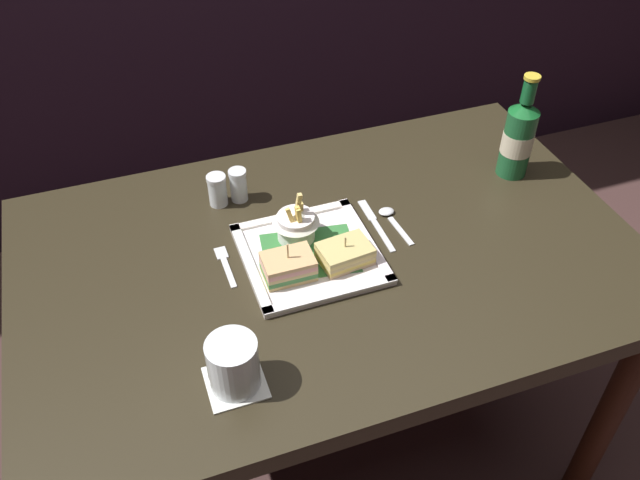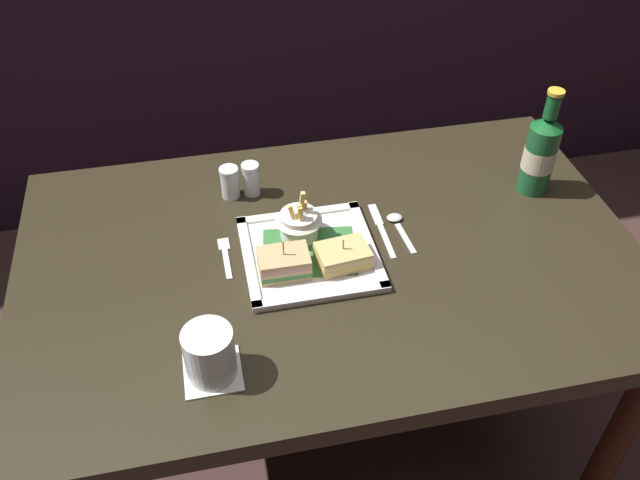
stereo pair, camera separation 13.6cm
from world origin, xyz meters
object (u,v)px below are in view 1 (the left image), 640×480
sandwich_half_right (345,254)px  beer_bottle (518,137)px  knife (375,223)px  fork (225,264)px  salt_shaker (218,192)px  square_plate (310,255)px  sandwich_half_left (288,266)px  dining_table (330,282)px  pepper_shaker (239,187)px  fries_cup (296,223)px  spoon (390,217)px  water_glass (234,367)px

sandwich_half_right → beer_bottle: size_ratio=0.43×
sandwich_half_right → knife: size_ratio=0.61×
fork → salt_shaker: salt_shaker is taller
square_plate → fork: square_plate is taller
sandwich_half_left → sandwich_half_right: 0.12m
dining_table → square_plate: size_ratio=4.76×
knife → pepper_shaker: size_ratio=2.28×
dining_table → beer_bottle: bearing=13.1°
square_plate → knife: bearing=17.8°
sandwich_half_left → salt_shaker: bearing=105.2°
beer_bottle → square_plate: bearing=-167.7°
fries_cup → spoon: (0.22, 0.00, -0.05)m
dining_table → fork: (-0.22, 0.04, 0.09)m
beer_bottle → pepper_shaker: (-0.64, 0.12, -0.07)m
fork → dining_table: bearing=-9.4°
sandwich_half_left → fork: size_ratio=0.81×
dining_table → knife: bearing=22.8°
beer_bottle → salt_shaker: (-0.69, 0.12, -0.07)m
square_plate → beer_bottle: bearing=12.3°
spoon → fork: bearing=-176.7°
dining_table → sandwich_half_left: sandwich_half_left is taller
sandwich_half_left → spoon: sandwich_half_left is taller
water_glass → square_plate: bearing=49.0°
water_glass → spoon: size_ratio=0.76×
knife → beer_bottle: bearing=9.8°
square_plate → sandwich_half_left: size_ratio=2.70×
knife → salt_shaker: salt_shaker is taller
dining_table → fries_cup: bearing=136.1°
square_plate → fries_cup: bearing=101.1°
dining_table → square_plate: (-0.05, -0.00, 0.10)m
sandwich_half_right → water_glass: water_glass is taller
dining_table → pepper_shaker: (-0.13, 0.24, 0.12)m
sandwich_half_right → fork: size_ratio=0.89×
pepper_shaker → sandwich_half_left: bearing=-84.3°
sandwich_half_right → fries_cup: 0.12m
knife → pepper_shaker: pepper_shaker is taller
beer_bottle → knife: 0.40m
square_plate → water_glass: water_glass is taller
sandwich_half_left → water_glass: water_glass is taller
square_plate → pepper_shaker: 0.25m
sandwich_half_right → spoon: size_ratio=0.85×
knife → salt_shaker: 0.36m
sandwich_half_right → knife: (0.11, 0.10, -0.03)m
beer_bottle → salt_shaker: size_ratio=3.37×
water_glass → fork: (0.05, 0.29, -0.04)m
knife → spoon: size_ratio=1.39×
sandwich_half_right → spoon: sandwich_half_right is taller
dining_table → water_glass: (-0.27, -0.26, 0.14)m
beer_bottle → fork: 0.73m
sandwich_half_left → salt_shaker: (-0.08, 0.28, -0.00)m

